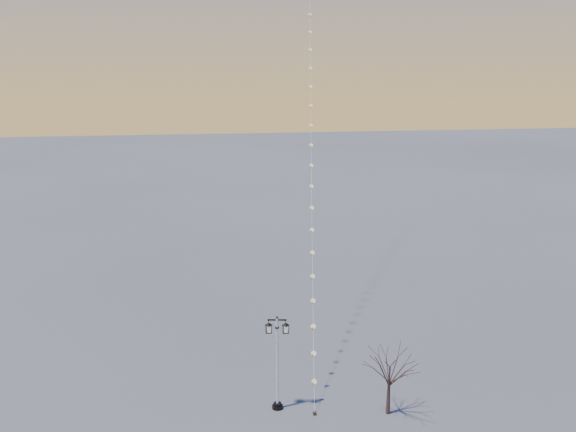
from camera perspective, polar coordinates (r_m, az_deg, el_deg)
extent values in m
cylinder|color=black|center=(34.28, -0.99, -17.34)|extent=(0.59, 0.59, 0.17)
cylinder|color=black|center=(34.20, -0.99, -17.12)|extent=(0.42, 0.42, 0.15)
cylinder|color=silver|center=(32.99, -1.01, -13.33)|extent=(0.14, 0.14, 4.91)
cylinder|color=black|center=(32.19, -1.02, -10.34)|extent=(0.21, 0.21, 0.06)
cube|color=black|center=(32.02, -1.02, -9.66)|extent=(0.99, 0.24, 0.06)
sphere|color=black|center=(31.97, -1.02, -9.45)|extent=(0.15, 0.15, 0.15)
pyramid|color=black|center=(32.10, -1.82, -9.91)|extent=(0.46, 0.46, 0.15)
cube|color=beige|center=(32.23, -1.81, -10.43)|extent=(0.27, 0.27, 0.36)
cube|color=black|center=(32.31, -1.81, -10.76)|extent=(0.31, 0.31, 0.04)
pyramid|color=black|center=(32.07, -0.23, -9.92)|extent=(0.46, 0.46, 0.15)
cube|color=beige|center=(32.20, -0.23, -10.45)|extent=(0.27, 0.27, 0.36)
cube|color=black|center=(32.28, -0.23, -10.77)|extent=(0.31, 0.31, 0.04)
cone|color=#33231D|center=(33.80, 9.34, -16.23)|extent=(0.24, 0.24, 1.99)
cylinder|color=#341F1C|center=(33.75, 2.48, -17.87)|extent=(0.19, 0.19, 0.19)
cylinder|color=black|center=(33.74, 2.48, -17.84)|extent=(0.03, 0.03, 0.24)
cone|color=orange|center=(48.16, 2.13, 15.58)|extent=(0.08, 0.08, 0.26)
cylinder|color=white|center=(33.51, 2.49, -17.18)|extent=(0.02, 0.02, 0.75)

